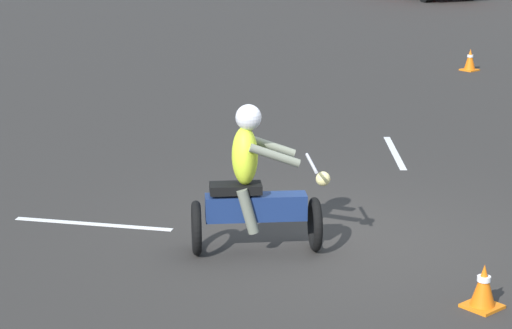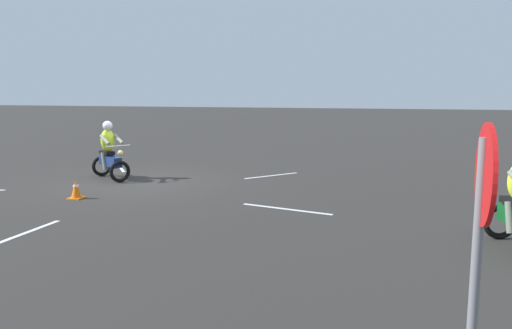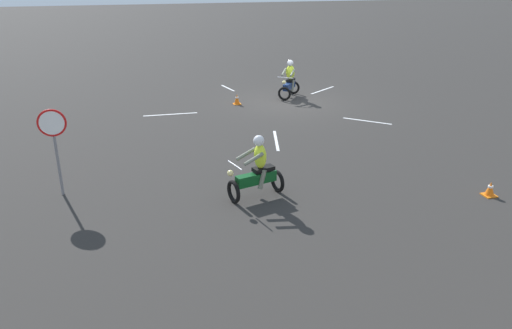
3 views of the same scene
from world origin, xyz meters
The scene contains 11 objects.
ground_plane centered at (0.00, 0.00, 0.00)m, with size 120.00×120.00×0.00m, color #2D2B28.
motorcycle_rider_foreground centered at (-0.28, -0.94, 0.73)m, with size 1.31×1.49×1.66m.
motorcycle_rider_background centered at (3.70, 8.83, 0.73)m, with size 1.56×0.99×1.66m.
stop_sign centered at (8.58, 7.47, 1.63)m, with size 0.70×0.08×2.30m.
traffic_cone_mid_center centered at (2.28, -0.25, 0.21)m, with size 0.32×0.32×0.44m.
traffic_cone_mid_left centered at (-2.15, 10.26, 0.19)m, with size 0.32×0.32×0.39m.
lane_stripe_e centered at (5.19, 0.62, 0.00)m, with size 0.10×2.14×0.01m, color silver.
lane_stripe_n centered at (1.98, 4.71, 0.00)m, with size 0.10×2.08×0.01m, color silver.
lane_stripe_nw centered at (-2.04, 3.39, 0.00)m, with size 0.10×1.88×0.01m, color silver.
lane_stripe_sw centered at (-2.23, -1.77, 0.00)m, with size 0.10×1.96×0.01m, color silver.
lane_stripe_s centered at (2.08, -3.30, 0.00)m, with size 0.10×1.41×0.01m, color silver.
Camera 3 is at (6.57, 20.13, 5.58)m, focal length 35.00 mm.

